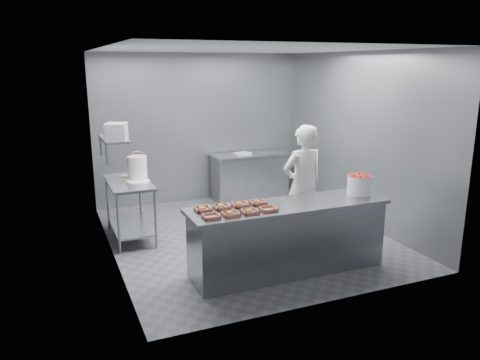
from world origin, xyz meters
The scene contains 24 objects.
floor centered at (0.00, 0.00, 0.00)m, with size 4.50×4.50×0.00m, color #4C4C51.
ceiling centered at (0.00, 0.00, 2.80)m, with size 4.50×4.50×0.00m, color white.
wall_back centered at (0.00, 2.25, 1.40)m, with size 4.00×0.04×2.80m, color slate.
wall_left centered at (-2.00, 0.00, 1.40)m, with size 0.04×4.50×2.80m, color slate.
wall_right centered at (2.00, 0.00, 1.40)m, with size 0.04×4.50×2.80m, color slate.
service_counter centered at (0.00, -1.35, 0.45)m, with size 2.60×0.70×0.90m.
prep_table centered at (-1.65, 0.60, 0.59)m, with size 0.60×1.20×0.90m.
back_counter centered at (0.90, 1.90, 0.45)m, with size 1.50×0.60×0.90m.
wall_shelf centered at (-1.82, 0.60, 1.55)m, with size 0.35×0.90×0.03m, color slate.
tray_0 centered at (-1.08, -1.50, 0.92)m, with size 0.19×0.18×0.04m.
tray_1 centered at (-0.84, -1.50, 0.92)m, with size 0.19×0.18×0.06m.
tray_2 centered at (-0.60, -1.50, 0.92)m, with size 0.19×0.18×0.06m.
tray_3 centered at (-0.36, -1.50, 0.92)m, with size 0.19×0.18×0.04m.
tray_4 centered at (-1.08, -1.20, 0.92)m, with size 0.19×0.18×0.06m.
tray_5 centered at (-0.84, -1.20, 0.92)m, with size 0.19×0.18×0.06m.
tray_6 centered at (-0.60, -1.20, 0.92)m, with size 0.19×0.18×0.06m.
tray_7 centered at (-0.36, -1.20, 0.92)m, with size 0.19×0.18×0.06m.
worker centered at (0.64, -0.59, 0.89)m, with size 0.65×0.42×1.77m, color silver.
strawberry_tub centered at (1.08, -1.31, 1.04)m, with size 0.31×0.31×0.26m.
glaze_bucket centered at (-1.51, 0.60, 1.09)m, with size 0.30×0.29×0.44m.
bucket_lid centered at (-1.53, 0.48, 0.91)m, with size 0.34×0.34×0.03m, color white.
rag centered at (-1.64, 0.92, 0.91)m, with size 0.14×0.12×0.02m, color #CCB28C.
appliance centered at (-1.82, 0.33, 1.68)m, with size 0.28×0.32×0.24m, color gray.
paper_stack centered at (0.74, 1.90, 0.92)m, with size 0.30×0.22×0.04m, color silver.
Camera 1 is at (-2.71, -6.27, 2.60)m, focal length 35.00 mm.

